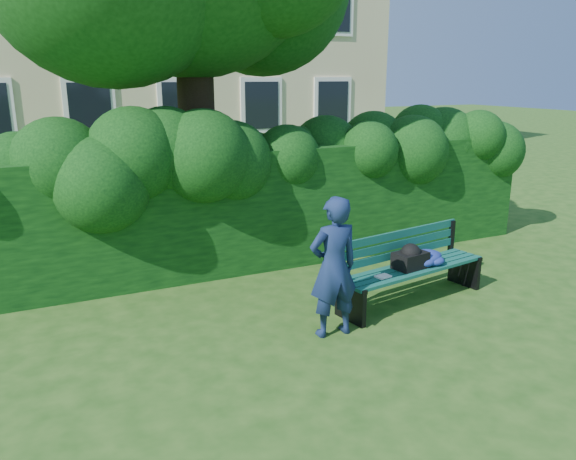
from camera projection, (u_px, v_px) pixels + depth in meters
name	position (u px, v px, depth m)	size (l,w,h in m)	color
ground	(309.00, 317.00, 6.82)	(80.00, 80.00, 0.00)	#214C15
hedge	(243.00, 208.00, 8.50)	(10.00, 1.00, 1.80)	black
park_bench	(413.00, 263.00, 7.22)	(2.25, 0.91, 0.89)	#0D433D
man_reading	(334.00, 267.00, 6.17)	(0.58, 0.38, 1.60)	navy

